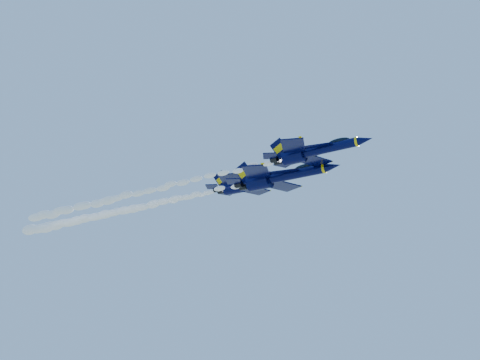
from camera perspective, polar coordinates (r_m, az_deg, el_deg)
The scene contains 6 objects.
jet_lead at distance 69.85m, azimuth 8.92°, elevation 3.50°, with size 15.66×12.85×5.82m.
smoke_trail_jet_lead at distance 90.25m, azimuth -13.24°, elevation -1.75°, with size 61.40×2.12×1.91m, color white.
jet_second at distance 78.73m, azimuth 4.81°, elevation 0.40°, with size 19.08×15.65×7.09m.
smoke_trail_jet_second at distance 101.76m, azimuth -14.90°, elevation -3.81°, with size 61.40×2.58×2.33m, color white.
jet_third at distance 90.77m, azimuth 1.24°, elevation -0.36°, with size 18.50×15.18×6.87m.
smoke_trail_jet_third at distance 114.70m, azimuth -15.47°, elevation -3.92°, with size 61.40×2.51×2.25m, color white.
Camera 1 is at (43.31, -68.15, 124.42)m, focal length 35.00 mm.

